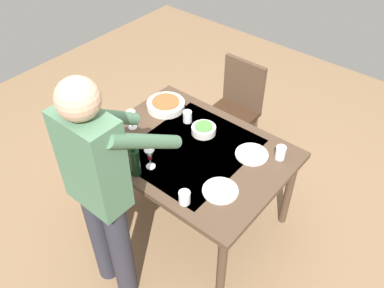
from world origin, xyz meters
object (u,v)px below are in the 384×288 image
wine_glass_left (150,155)px  serving_bowl_pasta (166,105)px  wine_glass_right (131,117)px  dinner_plate_far (220,191)px  water_cup_near_right (187,117)px  side_bowl_salad (204,129)px  person_server (101,187)px  dining_table (192,157)px  chair_near (236,104)px  dinner_plate_near (252,154)px  water_cup_near_left (185,197)px  wine_bottle (134,161)px  water_cup_far_left (281,153)px

wine_glass_left → serving_bowl_pasta: bearing=-56.7°
wine_glass_right → dinner_plate_far: bearing=174.0°
water_cup_near_right → side_bowl_salad: 0.18m
wine_glass_left → side_bowl_salad: 0.51m
dinner_plate_far → wine_glass_right: bearing=-6.0°
wine_glass_right → side_bowl_salad: (-0.45, -0.29, -0.07)m
person_server → serving_bowl_pasta: (0.43, -1.00, -0.19)m
person_server → dinner_plate_far: person_server is taller
dining_table → chair_near: bearing=-76.1°
dining_table → water_cup_near_right: bearing=-44.3°
serving_bowl_pasta → dinner_plate_near: bearing=178.2°
wine_glass_left → water_cup_near_left: bearing=166.4°
chair_near → side_bowl_salad: bearing=103.7°
wine_bottle → wine_glass_right: bearing=-41.6°
chair_near → wine_glass_left: bearing=95.4°
wine_glass_left → side_bowl_salad: size_ratio=0.84×
water_cup_far_left → water_cup_near_right: bearing=7.1°
dining_table → water_cup_near_left: water_cup_near_left is taller
chair_near → dinner_plate_near: size_ratio=3.96×
person_server → dinner_plate_near: person_server is taller
wine_bottle → water_cup_near_right: bearing=-82.2°
chair_near → wine_bottle: 1.34m
chair_near → water_cup_near_left: 1.39m
chair_near → serving_bowl_pasta: bearing=68.5°
water_cup_near_left → serving_bowl_pasta: 0.98m
serving_bowl_pasta → person_server: bearing=113.1°
water_cup_near_right → serving_bowl_pasta: bearing=-5.3°
chair_near → dinner_plate_near: 0.90m
wine_bottle → water_cup_near_left: (-0.41, -0.01, -0.07)m
wine_bottle → serving_bowl_pasta: 0.74m
dining_table → water_cup_near_left: bearing=124.1°
side_bowl_salad → wine_bottle: bearing=81.6°
chair_near → dinner_plate_near: (-0.57, 0.66, 0.21)m
serving_bowl_pasta → wine_glass_left: bearing=123.3°
dining_table → wine_bottle: wine_bottle is taller
person_server → wine_glass_right: bearing=-55.5°
dining_table → dinner_plate_near: dinner_plate_near is taller
wine_bottle → side_bowl_salad: bearing=-98.4°
dining_table → water_cup_far_left: water_cup_far_left is taller
wine_bottle → dinner_plate_near: 0.81m
dinner_plate_near → side_bowl_salad: bearing=3.4°
chair_near → water_cup_near_right: 0.71m
dinner_plate_near → water_cup_near_left: bearing=82.1°
water_cup_near_right → serving_bowl_pasta: (0.24, -0.02, -0.01)m
water_cup_near_left → serving_bowl_pasta: size_ratio=0.29×
water_cup_far_left → chair_near: bearing=-37.4°
chair_near → water_cup_far_left: chair_near is taller
wine_glass_right → dinner_plate_near: size_ratio=0.66×
wine_glass_right → dinner_plate_far: (-0.88, 0.09, -0.10)m
person_server → dinner_plate_near: (-0.40, -0.98, -0.22)m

